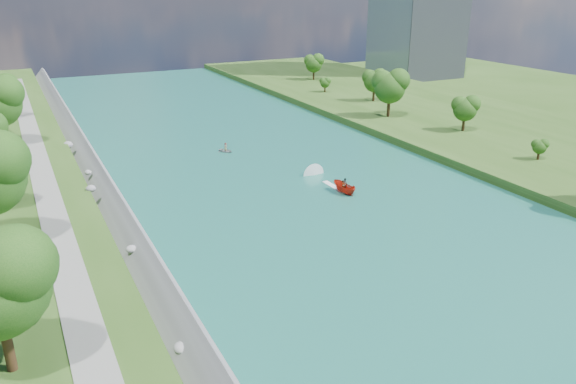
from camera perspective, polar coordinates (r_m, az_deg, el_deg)
ground at (r=67.24m, az=7.57°, el=-4.63°), size 260.00×260.00×0.00m
river_water at (r=83.16m, az=-0.08°, el=0.64°), size 55.00×240.00×0.10m
berm_east at (r=113.03m, az=23.09°, el=4.77°), size 44.00×240.00×1.50m
riprap_bank at (r=74.58m, az=-17.83°, el=-1.37°), size 4.30×236.00×4.33m
riverside_path at (r=74.31m, az=-23.13°, el=-0.70°), size 3.00×200.00×0.10m
trees_east at (r=107.77m, az=17.51°, el=7.78°), size 18.04×140.71×11.69m
motorboat at (r=81.49m, az=5.21°, el=0.71°), size 3.60×19.05×2.06m
raft at (r=100.23m, az=-6.34°, el=4.28°), size 3.15×3.49×1.65m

